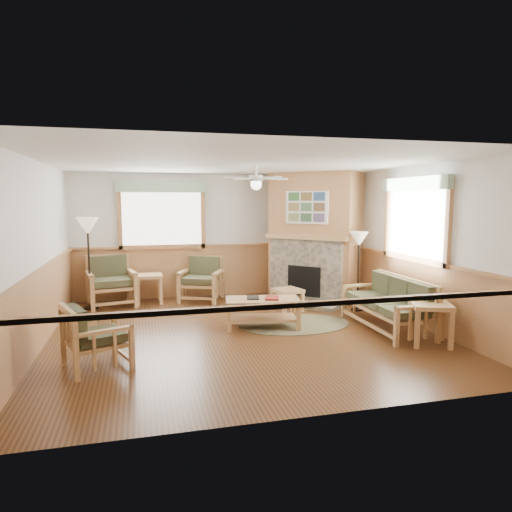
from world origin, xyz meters
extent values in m
cube|color=#502E16|center=(0.00, 0.00, -0.01)|extent=(6.00, 6.00, 0.01)
cube|color=white|center=(0.00, 0.00, 2.70)|extent=(6.00, 6.00, 0.01)
cube|color=silver|center=(0.00, 3.00, 1.35)|extent=(6.00, 0.02, 2.70)
cube|color=silver|center=(0.00, -3.00, 1.35)|extent=(6.00, 0.02, 2.70)
cube|color=silver|center=(-3.00, 0.00, 1.35)|extent=(0.02, 6.00, 2.70)
cube|color=silver|center=(3.00, 0.00, 1.35)|extent=(0.02, 6.00, 2.70)
cylinder|color=brown|center=(0.96, 0.23, 0.01)|extent=(2.35, 2.35, 0.01)
cube|color=maroon|center=(0.54, 0.15, 0.52)|extent=(0.30, 0.35, 0.03)
cube|color=black|center=(0.24, 0.27, 0.51)|extent=(0.25, 0.31, 0.02)
camera|label=1|loc=(-1.56, -7.01, 2.12)|focal=32.00mm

